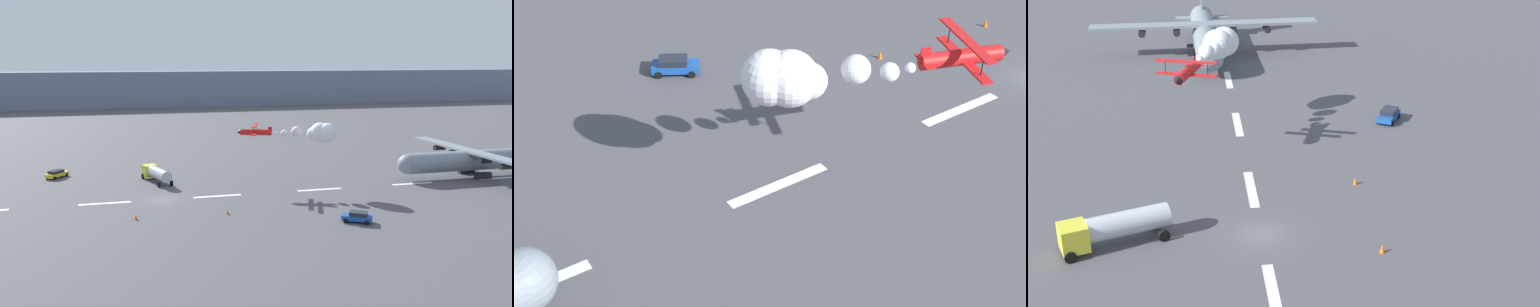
% 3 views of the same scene
% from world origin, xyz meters
% --- Properties ---
extents(ground_plane, '(440.00, 440.00, 0.00)m').
position_xyz_m(ground_plane, '(0.00, 0.00, 0.00)').
color(ground_plane, '#4C4C51').
rests_on(ground_plane, ground).
extents(runway_stripe_4, '(8.00, 0.90, 0.01)m').
position_xyz_m(runway_stripe_4, '(-9.01, 0.00, 0.01)').
color(runway_stripe_4, white).
rests_on(runway_stripe_4, ground).
extents(runway_stripe_5, '(8.00, 0.90, 0.01)m').
position_xyz_m(runway_stripe_5, '(9.01, 0.00, 0.01)').
color(runway_stripe_5, white).
rests_on(runway_stripe_5, ground).
extents(runway_stripe_6, '(8.00, 0.90, 0.01)m').
position_xyz_m(runway_stripe_6, '(27.03, 0.00, 0.01)').
color(runway_stripe_6, white).
rests_on(runway_stripe_6, ground).
extents(runway_stripe_7, '(8.00, 0.90, 0.01)m').
position_xyz_m(runway_stripe_7, '(45.05, 0.00, 0.01)').
color(runway_stripe_7, white).
rests_on(runway_stripe_7, ground).
extents(runway_stripe_8, '(8.00, 0.90, 0.01)m').
position_xyz_m(runway_stripe_8, '(63.06, 0.00, 0.01)').
color(runway_stripe_8, white).
rests_on(runway_stripe_8, ground).
extents(cargo_transport_plane, '(29.29, 35.60, 11.09)m').
position_xyz_m(cargo_transport_plane, '(57.93, 2.67, 3.32)').
color(cargo_transport_plane, gray).
rests_on(cargo_transport_plane, ground).
extents(stunt_biplane_red, '(16.75, 9.34, 3.51)m').
position_xyz_m(stunt_biplane_red, '(26.98, 2.10, 9.73)').
color(stunt_biplane_red, red).
extents(fuel_tanker_truck, '(5.46, 9.41, 2.90)m').
position_xyz_m(fuel_tanker_truck, '(-0.24, 12.30, 1.74)').
color(fuel_tanker_truck, yellow).
rests_on(fuel_tanker_truck, ground).
extents(followme_car_yellow, '(4.47, 3.69, 1.52)m').
position_xyz_m(followme_car_yellow, '(25.73, -18.27, 0.81)').
color(followme_car_yellow, '#194CA5').
rests_on(followme_car_yellow, ground).
extents(traffic_cone_near, '(0.44, 0.44, 0.75)m').
position_xyz_m(traffic_cone_near, '(-4.35, -9.63, 0.38)').
color(traffic_cone_near, orange).
rests_on(traffic_cone_near, ground).
extents(traffic_cone_far, '(0.44, 0.44, 0.75)m').
position_xyz_m(traffic_cone_far, '(8.78, -10.32, 0.38)').
color(traffic_cone_far, orange).
rests_on(traffic_cone_far, ground).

